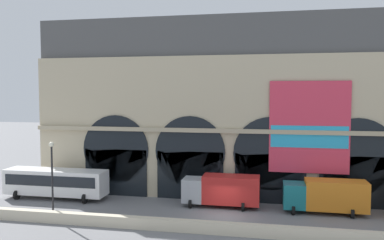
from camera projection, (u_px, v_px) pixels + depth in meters
name	position (u px, v px, depth m)	size (l,w,h in m)	color
ground_plane	(224.00, 216.00, 35.31)	(200.00, 200.00, 0.00)	slate
quay_parapet_wall	(217.00, 228.00, 30.77)	(90.00, 0.70, 0.96)	beige
station_building	(232.00, 110.00, 42.03)	(42.93, 5.46, 19.29)	#BCAD8C
bus_west	(56.00, 182.00, 41.06)	(11.00, 3.25, 3.10)	white
box_truck_center	(222.00, 190.00, 38.11)	(7.50, 2.91, 3.12)	#ADB2B7
box_truck_mideast	(326.00, 195.00, 36.01)	(7.50, 2.91, 3.12)	#19727A
street_lamp_quayside	(52.00, 170.00, 34.13)	(0.44, 0.44, 6.90)	black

